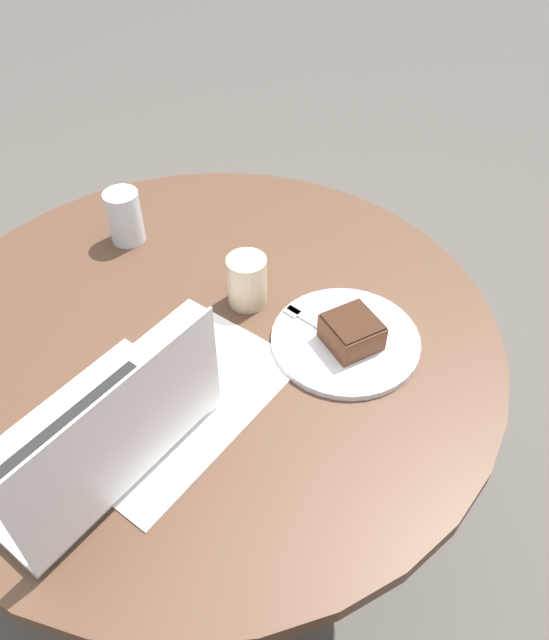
% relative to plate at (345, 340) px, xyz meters
% --- Properties ---
extents(ground_plane, '(12.00, 12.00, 0.00)m').
position_rel_plate_xyz_m(ground_plane, '(0.18, -0.16, -0.73)').
color(ground_plane, '#4C4742').
extents(dining_table, '(1.03, 1.03, 0.73)m').
position_rel_plate_xyz_m(dining_table, '(0.18, -0.16, -0.14)').
color(dining_table, '#4C3323').
rests_on(dining_table, ground_plane).
extents(paper_document, '(0.44, 0.37, 0.00)m').
position_rel_plate_xyz_m(paper_document, '(0.30, -0.06, -0.00)').
color(paper_document, white).
rests_on(paper_document, dining_table).
extents(plate, '(0.25, 0.25, 0.01)m').
position_rel_plate_xyz_m(plate, '(0.00, 0.00, 0.00)').
color(plate, silver).
rests_on(plate, dining_table).
extents(cake_slice, '(0.09, 0.09, 0.05)m').
position_rel_plate_xyz_m(cake_slice, '(-0.00, 0.01, 0.03)').
color(cake_slice, brown).
rests_on(cake_slice, plate).
extents(fork, '(0.06, 0.17, 0.00)m').
position_rel_plate_xyz_m(fork, '(0.02, -0.05, 0.01)').
color(fork, silver).
rests_on(fork, plate).
extents(coffee_glass, '(0.07, 0.07, 0.10)m').
position_rel_plate_xyz_m(coffee_glass, '(0.08, -0.18, 0.04)').
color(coffee_glass, '#C6AD89').
rests_on(coffee_glass, dining_table).
extents(water_glass, '(0.07, 0.07, 0.11)m').
position_rel_plate_xyz_m(water_glass, '(0.19, -0.48, 0.05)').
color(water_glass, silver).
rests_on(water_glass, dining_table).
extents(laptop, '(0.40, 0.31, 0.21)m').
position_rel_plate_xyz_m(laptop, '(0.43, -0.02, 0.03)').
color(laptop, silver).
rests_on(laptop, dining_table).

